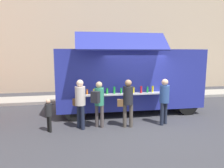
{
  "coord_description": "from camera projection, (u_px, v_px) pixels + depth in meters",
  "views": [
    {
      "loc": [
        -2.32,
        -6.66,
        2.56
      ],
      "look_at": [
        -0.8,
        1.52,
        1.3
      ],
      "focal_mm": 32.22,
      "sensor_mm": 36.0,
      "label": 1
    }
  ],
  "objects": [
    {
      "name": "building_behind",
      "position": [
        64.0,
        29.0,
        14.27
      ],
      "size": [
        32.0,
        2.4,
        8.65
      ],
      "primitive_type": "cube",
      "color": "beige",
      "rests_on": "ground"
    },
    {
      "name": "child_near_queue",
      "position": [
        49.0,
        112.0,
        6.56
      ],
      "size": [
        0.23,
        0.23,
        1.11
      ],
      "rotation": [
        0.0,
        0.0,
        0.55
      ],
      "color": "black",
      "rests_on": "ground"
    },
    {
      "name": "ground_plane",
      "position": [
        141.0,
        125.0,
        7.28
      ],
      "size": [
        60.0,
        60.0,
        0.0
      ],
      "primitive_type": "plane",
      "color": "#38383D"
    },
    {
      "name": "curb_strip",
      "position": [
        44.0,
        100.0,
        10.93
      ],
      "size": [
        28.0,
        1.6,
        0.15
      ],
      "primitive_type": "cube",
      "color": "#9E998E",
      "rests_on": "ground"
    },
    {
      "name": "food_truck_main",
      "position": [
        128.0,
        78.0,
        8.9
      ],
      "size": [
        6.08,
        3.08,
        3.34
      ],
      "rotation": [
        0.0,
        0.0,
        -0.01
      ],
      "color": "#283098",
      "rests_on": "ground"
    },
    {
      "name": "customer_extra_browsing",
      "position": [
        164.0,
        98.0,
        7.19
      ],
      "size": [
        0.34,
        0.34,
        1.68
      ],
      "rotation": [
        0.0,
        0.0,
        2.13
      ],
      "color": "#1F2537",
      "rests_on": "ground"
    },
    {
      "name": "customer_rear_waiting",
      "position": [
        80.0,
        100.0,
        6.79
      ],
      "size": [
        0.44,
        0.53,
        1.7
      ],
      "rotation": [
        0.0,
        0.0,
        0.6
      ],
      "color": "#1D2338",
      "rests_on": "ground"
    },
    {
      "name": "customer_front_ordering",
      "position": [
        128.0,
        99.0,
        6.93
      ],
      "size": [
        0.55,
        0.34,
        1.68
      ],
      "rotation": [
        0.0,
        0.0,
        1.41
      ],
      "color": "#4F463F",
      "rests_on": "ground"
    },
    {
      "name": "customer_mid_with_backpack",
      "position": [
        99.0,
        100.0,
        6.91
      ],
      "size": [
        0.48,
        0.52,
        1.62
      ],
      "rotation": [
        0.0,
        0.0,
        0.91
      ],
      "color": "#4E4544",
      "rests_on": "ground"
    },
    {
      "name": "trash_bin",
      "position": [
        178.0,
        89.0,
        11.98
      ],
      "size": [
        0.6,
        0.6,
        0.88
      ],
      "primitive_type": "cylinder",
      "color": "#2C6036",
      "rests_on": "ground"
    }
  ]
}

